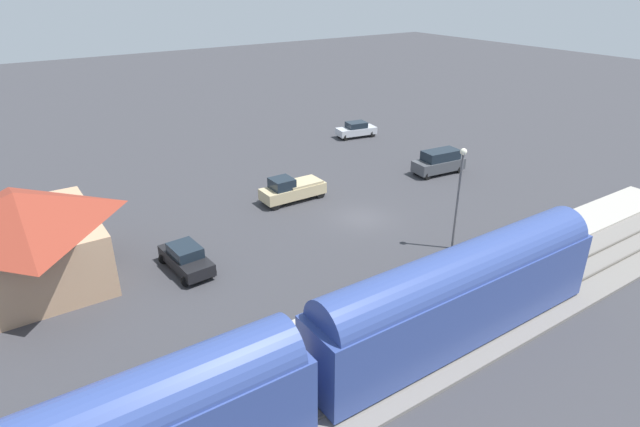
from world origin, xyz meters
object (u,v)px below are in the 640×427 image
Objects in this scene: station_building at (24,237)px; light_pole_near_platform at (459,187)px; sedan_silver at (356,129)px; pickup_tan at (292,189)px; suv_charcoal at (439,162)px; sedan_black at (186,258)px; pedestrian_waiting_far at (399,285)px; pedestrian_on_platform at (413,287)px.

light_pole_near_platform is at bearing -114.83° from station_building.
sedan_silver is at bearing -23.48° from light_pole_near_platform.
light_pole_near_platform reaches higher than pickup_tan.
suv_charcoal reaches higher than sedan_silver.
pedestrian_waiting_far is at bearing -140.07° from sedan_black.
pedestrian_waiting_far is 0.37× the size of sedan_black.
light_pole_near_platform reaches higher than suv_charcoal.
station_building is 21.92m from pedestrian_waiting_far.
station_building reaches higher than sedan_silver.
sedan_silver is (13.74, -0.87, -0.27)m from suv_charcoal.
pedestrian_waiting_far is 0.24× the size of light_pole_near_platform.
sedan_silver is 0.67× the size of light_pole_near_platform.
pedestrian_waiting_far is 8.68m from light_pole_near_platform.
sedan_silver is 1.03× the size of sedan_black.
station_building is at bearing 49.33° from pedestrian_on_platform.
suv_charcoal is at bearing -90.39° from station_building.
light_pole_near_platform is (-10.97, 9.86, 3.38)m from suv_charcoal.
pickup_tan is at bearing -7.54° from pedestrian_on_platform.
pickup_tan reaches higher than sedan_silver.
light_pole_near_platform is (-24.71, 10.73, 3.65)m from sedan_silver.
pickup_tan is 0.76× the size of light_pole_near_platform.
station_building reaches higher than sedan_black.
sedan_black is (-5.77, 11.22, -0.15)m from pickup_tan.
sedan_silver is 31.95m from sedan_black.
suv_charcoal reaches higher than sedan_black.
suv_charcoal is (-2.12, -14.71, 0.12)m from pickup_tan.
sedan_silver is (27.61, -18.25, -0.40)m from pedestrian_waiting_far.
sedan_silver is (28.25, -17.78, -0.40)m from pedestrian_on_platform.
light_pole_near_platform is (-7.32, -16.07, 3.65)m from sedan_black.
sedan_black is (10.86, 9.02, -0.40)m from pedestrian_on_platform.
pickup_tan is 14.39m from light_pole_near_platform.
sedan_silver is at bearing -53.27° from pickup_tan.
pickup_tan reaches higher than sedan_black.
light_pole_near_platform is at bearing -68.92° from pedestrian_waiting_far.
pedestrian_waiting_far is at bearing -130.18° from station_building.
suv_charcoal is (-0.23, -34.07, -1.90)m from station_building.
suv_charcoal reaches higher than pickup_tan.
station_building is 26.71m from light_pole_near_platform.
pedestrian_on_platform reaches higher than sedan_silver.
pickup_tan is (1.89, -19.36, -2.03)m from station_building.
pickup_tan is at bearing 126.73° from sedan_silver.
suv_charcoal is 26.18m from sedan_black.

